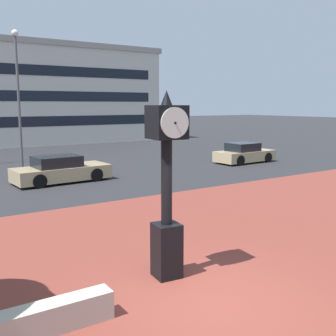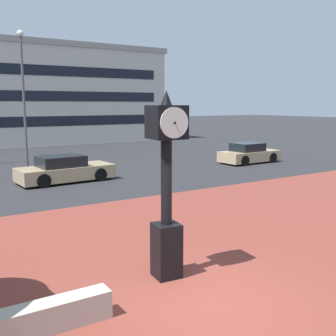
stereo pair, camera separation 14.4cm
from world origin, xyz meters
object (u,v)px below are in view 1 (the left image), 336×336
at_px(car_street_near, 61,170).
at_px(car_street_far, 244,154).
at_px(street_lamp_post, 18,87).
at_px(civic_building, 13,94).
at_px(street_clock, 167,185).

bearing_deg(car_street_near, car_street_far, 86.43).
distance_m(car_street_near, car_street_far, 12.04).
bearing_deg(street_lamp_post, civic_building, 77.86).
relative_size(street_clock, street_lamp_post, 0.52).
xyz_separation_m(car_street_far, civic_building, (-8.59, 23.66, 4.11)).
relative_size(street_clock, car_street_near, 0.87).
bearing_deg(street_clock, civic_building, 87.77).
distance_m(street_clock, car_street_near, 12.12).
distance_m(street_clock, car_street_far, 18.25).
bearing_deg(street_lamp_post, street_clock, -93.93).
bearing_deg(civic_building, street_clock, -98.30).
xyz_separation_m(street_clock, car_street_far, (13.78, 11.87, -1.47)).
height_order(street_clock, civic_building, civic_building).
xyz_separation_m(street_clock, street_lamp_post, (1.15, 16.79, 2.60)).
distance_m(car_street_near, civic_building, 24.23).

